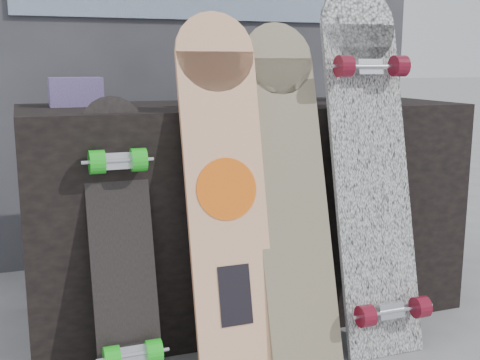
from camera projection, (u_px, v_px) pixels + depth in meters
name	position (u px, v px, depth m)	size (l,w,h in m)	color
vendor_table	(244.00, 209.00, 2.30)	(1.60, 0.60, 0.80)	black
booth	(183.00, 31.00, 2.95)	(2.40, 0.22, 2.20)	#35353A
merch_box_purple	(76.00, 92.00, 2.10)	(0.18, 0.12, 0.10)	#493063
merch_box_small	(355.00, 85.00, 2.42)	(0.14, 0.14, 0.12)	#493063
merch_box_flat	(223.00, 95.00, 2.31)	(0.22, 0.10, 0.06)	#D1B78C
longboard_geisha	(225.00, 184.00, 1.84)	(0.25, 0.28, 1.11)	beige
longboard_celtic	(290.00, 182.00, 1.92)	(0.24, 0.32, 1.08)	#C8B889
longboard_cascadia	(371.00, 160.00, 2.00)	(0.28, 0.36, 1.21)	white
skateboard_dark	(122.00, 238.00, 1.79)	(0.19, 0.30, 0.85)	black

